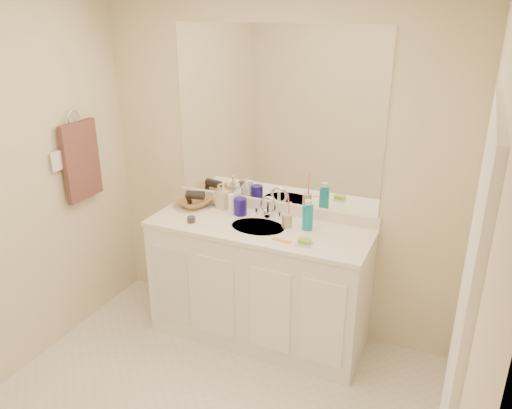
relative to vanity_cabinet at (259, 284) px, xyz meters
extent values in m
cube|color=beige|center=(0.00, 0.28, 0.77)|extent=(2.60, 0.02, 2.40)
cube|color=beige|center=(1.30, -1.02, 0.77)|extent=(0.02, 2.60, 2.40)
cube|color=white|center=(0.00, 0.00, 0.00)|extent=(1.50, 0.55, 0.85)
cube|color=white|center=(0.00, 0.00, 0.44)|extent=(1.52, 0.57, 0.03)
cube|color=white|center=(0.00, 0.26, 0.50)|extent=(1.52, 0.03, 0.08)
cylinder|color=beige|center=(0.00, -0.02, 0.44)|extent=(0.37, 0.37, 0.02)
cylinder|color=silver|center=(0.00, 0.16, 0.51)|extent=(0.02, 0.02, 0.11)
cube|color=white|center=(0.00, 0.27, 1.14)|extent=(1.48, 0.01, 1.20)
cylinder|color=navy|center=(-0.20, 0.12, 0.52)|extent=(0.11, 0.11, 0.12)
cylinder|color=tan|center=(0.18, 0.05, 0.50)|extent=(0.08, 0.08, 0.09)
cylinder|color=#FF43A1|center=(0.19, 0.05, 0.60)|extent=(0.02, 0.04, 0.18)
cylinder|color=#0D8C9E|center=(0.32, 0.07, 0.54)|extent=(0.09, 0.09, 0.17)
cube|color=silver|center=(0.37, -0.15, 0.46)|extent=(0.10, 0.08, 0.01)
cube|color=#83B92D|center=(0.37, -0.15, 0.48)|extent=(0.08, 0.06, 0.03)
cube|color=#FF9E1A|center=(0.23, -0.16, 0.46)|extent=(0.13, 0.04, 0.01)
cylinder|color=#333238|center=(-0.45, -0.14, 0.48)|extent=(0.06, 0.06, 0.04)
cylinder|color=white|center=(-0.26, 0.11, 0.53)|extent=(0.05, 0.05, 0.15)
imported|color=silver|center=(-0.26, 0.20, 0.55)|extent=(0.09, 0.09, 0.19)
imported|color=beige|center=(-0.36, 0.18, 0.55)|extent=(0.11, 0.11, 0.19)
imported|color=#D6B253|center=(-0.42, 0.22, 0.53)|extent=(0.14, 0.14, 0.15)
imported|color=olive|center=(-0.58, 0.12, 0.49)|extent=(0.33, 0.33, 0.06)
cylinder|color=black|center=(-0.56, 0.12, 0.54)|extent=(0.14, 0.09, 0.06)
torus|color=silver|center=(-1.27, -0.25, 1.12)|extent=(0.01, 0.11, 0.11)
cube|color=#422623|center=(-1.25, -0.25, 0.82)|extent=(0.04, 0.32, 0.55)
cube|color=white|center=(-1.27, -0.45, 0.88)|extent=(0.01, 0.08, 0.13)
cube|color=white|center=(1.29, -1.32, 0.57)|extent=(0.02, 0.82, 2.00)
camera|label=1|loc=(1.23, -2.82, 1.84)|focal=35.00mm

